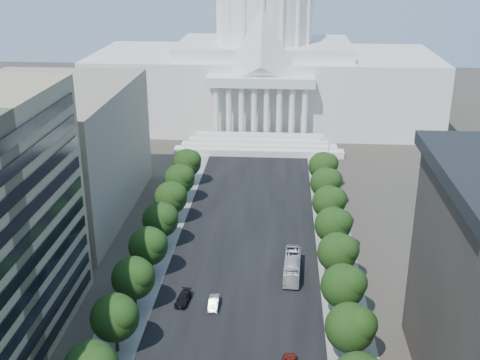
# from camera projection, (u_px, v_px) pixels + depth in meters

# --- Properties ---
(road_asphalt) EXTENTS (30.00, 260.00, 0.01)m
(road_asphalt) POSITION_uv_depth(u_px,v_px,m) (247.00, 236.00, 132.89)
(road_asphalt) COLOR black
(road_asphalt) RESTS_ON ground
(sidewalk_left) EXTENTS (8.00, 260.00, 0.02)m
(sidewalk_left) POSITION_uv_depth(u_px,v_px,m) (163.00, 233.00, 134.18)
(sidewalk_left) COLOR gray
(sidewalk_left) RESTS_ON ground
(sidewalk_right) EXTENTS (8.00, 260.00, 0.02)m
(sidewalk_right) POSITION_uv_depth(u_px,v_px,m) (334.00, 239.00, 131.61)
(sidewalk_right) COLOR gray
(sidewalk_right) RESTS_ON ground
(capitol) EXTENTS (120.00, 56.00, 73.00)m
(capitol) POSITION_uv_depth(u_px,v_px,m) (264.00, 67.00, 214.02)
(capitol) COLOR white
(capitol) RESTS_ON ground
(office_block_left_far) EXTENTS (38.00, 52.00, 30.00)m
(office_block_left_far) POSITION_uv_depth(u_px,v_px,m) (45.00, 153.00, 140.05)
(office_block_left_far) COLOR gray
(office_block_left_far) RESTS_ON ground
(tree_l_d) EXTENTS (7.79, 7.60, 9.97)m
(tree_l_d) POSITION_uv_depth(u_px,v_px,m) (117.00, 317.00, 92.50)
(tree_l_d) COLOR #33261C
(tree_l_d) RESTS_ON ground
(tree_l_e) EXTENTS (7.79, 7.60, 9.97)m
(tree_l_e) POSITION_uv_depth(u_px,v_px,m) (135.00, 277.00, 103.66)
(tree_l_e) COLOR #33261C
(tree_l_e) RESTS_ON ground
(tree_l_f) EXTENTS (7.79, 7.60, 9.97)m
(tree_l_f) POSITION_uv_depth(u_px,v_px,m) (150.00, 245.00, 114.83)
(tree_l_f) COLOR #33261C
(tree_l_f) RESTS_ON ground
(tree_l_g) EXTENTS (7.79, 7.60, 9.97)m
(tree_l_g) POSITION_uv_depth(u_px,v_px,m) (162.00, 219.00, 126.00)
(tree_l_g) COLOR #33261C
(tree_l_g) RESTS_ON ground
(tree_l_h) EXTENTS (7.79, 7.60, 9.97)m
(tree_l_h) POSITION_uv_depth(u_px,v_px,m) (172.00, 197.00, 137.17)
(tree_l_h) COLOR #33261C
(tree_l_h) RESTS_ON ground
(tree_l_i) EXTENTS (7.79, 7.60, 9.97)m
(tree_l_i) POSITION_uv_depth(u_px,v_px,m) (181.00, 178.00, 148.34)
(tree_l_i) COLOR #33261C
(tree_l_i) RESTS_ON ground
(tree_l_j) EXTENTS (7.79, 7.60, 9.97)m
(tree_l_j) POSITION_uv_depth(u_px,v_px,m) (188.00, 162.00, 159.51)
(tree_l_j) COLOR #33261C
(tree_l_j) RESTS_ON ground
(tree_r_d) EXTENTS (7.79, 7.60, 9.97)m
(tree_r_d) POSITION_uv_depth(u_px,v_px,m) (352.00, 327.00, 90.07)
(tree_r_d) COLOR #33261C
(tree_r_d) RESTS_ON ground
(tree_r_e) EXTENTS (7.79, 7.60, 9.97)m
(tree_r_e) POSITION_uv_depth(u_px,v_px,m) (345.00, 285.00, 101.24)
(tree_r_e) COLOR #33261C
(tree_r_e) RESTS_ON ground
(tree_r_f) EXTENTS (7.79, 7.60, 9.97)m
(tree_r_f) POSITION_uv_depth(u_px,v_px,m) (339.00, 252.00, 112.40)
(tree_r_f) COLOR #33261C
(tree_r_f) RESTS_ON ground
(tree_r_g) EXTENTS (7.79, 7.60, 9.97)m
(tree_r_g) POSITION_uv_depth(u_px,v_px,m) (335.00, 224.00, 123.57)
(tree_r_g) COLOR #33261C
(tree_r_g) RESTS_ON ground
(tree_r_h) EXTENTS (7.79, 7.60, 9.97)m
(tree_r_h) POSITION_uv_depth(u_px,v_px,m) (331.00, 201.00, 134.74)
(tree_r_h) COLOR #33261C
(tree_r_h) RESTS_ON ground
(tree_r_i) EXTENTS (7.79, 7.60, 9.97)m
(tree_r_i) POSITION_uv_depth(u_px,v_px,m) (327.00, 182.00, 145.91)
(tree_r_i) COLOR #33261C
(tree_r_i) RESTS_ON ground
(tree_r_j) EXTENTS (7.79, 7.60, 9.97)m
(tree_r_j) POSITION_uv_depth(u_px,v_px,m) (324.00, 165.00, 157.08)
(tree_r_j) COLOR #33261C
(tree_r_j) RESTS_ON ground
(streetlight_c) EXTENTS (2.61, 0.44, 9.00)m
(streetlight_c) POSITION_uv_depth(u_px,v_px,m) (354.00, 288.00, 101.54)
(streetlight_c) COLOR gray
(streetlight_c) RESTS_ON ground
(streetlight_d) EXTENTS (2.61, 0.44, 9.00)m
(streetlight_d) POSITION_uv_depth(u_px,v_px,m) (342.00, 225.00, 124.80)
(streetlight_d) COLOR gray
(streetlight_d) RESTS_ON ground
(streetlight_e) EXTENTS (2.61, 0.44, 9.00)m
(streetlight_e) POSITION_uv_depth(u_px,v_px,m) (333.00, 181.00, 148.07)
(streetlight_e) COLOR gray
(streetlight_e) RESTS_ON ground
(streetlight_f) EXTENTS (2.61, 0.44, 9.00)m
(streetlight_f) POSITION_uv_depth(u_px,v_px,m) (327.00, 150.00, 171.34)
(streetlight_f) COLOR gray
(streetlight_f) RESTS_ON ground
(car_silver) EXTENTS (1.82, 4.97, 1.63)m
(car_silver) POSITION_uv_depth(u_px,v_px,m) (214.00, 303.00, 106.36)
(car_silver) COLOR #B0B4B9
(car_silver) RESTS_ON ground
(car_dark_b) EXTENTS (2.72, 5.52, 1.54)m
(car_dark_b) POSITION_uv_depth(u_px,v_px,m) (183.00, 299.00, 107.70)
(car_dark_b) COLOR black
(car_dark_b) RESTS_ON ground
(city_bus) EXTENTS (3.62, 12.91, 3.56)m
(city_bus) POSITION_uv_depth(u_px,v_px,m) (292.00, 266.00, 116.72)
(city_bus) COLOR silver
(city_bus) RESTS_ON ground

